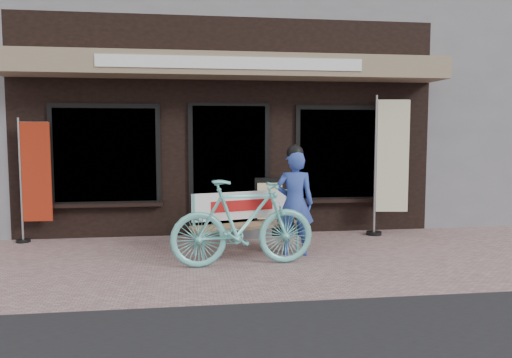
{
  "coord_description": "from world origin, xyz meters",
  "views": [
    {
      "loc": [
        -0.69,
        -6.31,
        1.7
      ],
      "look_at": [
        0.28,
        0.7,
        1.05
      ],
      "focal_mm": 35.0,
      "sensor_mm": 36.0,
      "label": 1
    }
  ],
  "objects": [
    {
      "name": "ground",
      "position": [
        0.0,
        0.0,
        0.0
      ],
      "size": [
        70.0,
        70.0,
        0.0
      ],
      "primitive_type": "plane",
      "color": "#A4807D",
      "rests_on": "ground"
    },
    {
      "name": "person",
      "position": [
        0.78,
        0.44,
        0.76
      ],
      "size": [
        0.58,
        0.43,
        1.55
      ],
      "rotation": [
        0.0,
        0.0,
        -0.17
      ],
      "color": "#2E46A0",
      "rests_on": "ground"
    },
    {
      "name": "nobori_red",
      "position": [
        -3.06,
        1.79,
        1.0
      ],
      "size": [
        0.57,
        0.22,
        1.94
      ],
      "rotation": [
        0.0,
        0.0,
        -0.03
      ],
      "color": "gray",
      "rests_on": "ground"
    },
    {
      "name": "nobori_cream",
      "position": [
        2.63,
        1.57,
        1.2
      ],
      "size": [
        0.69,
        0.29,
        2.33
      ],
      "rotation": [
        0.0,
        0.0,
        -0.14
      ],
      "color": "gray",
      "rests_on": "ground"
    },
    {
      "name": "menu_stand",
      "position": [
        0.63,
        1.72,
        0.5
      ],
      "size": [
        0.49,
        0.12,
        0.97
      ],
      "rotation": [
        0.0,
        0.0,
        0.02
      ],
      "color": "black",
      "rests_on": "ground"
    },
    {
      "name": "storefront",
      "position": [
        0.0,
        4.96,
        2.99
      ],
      "size": [
        7.0,
        6.77,
        6.0
      ],
      "color": "black",
      "rests_on": "ground"
    },
    {
      "name": "bench",
      "position": [
        0.11,
        0.67,
        0.51
      ],
      "size": [
        1.64,
        0.82,
        0.86
      ],
      "rotation": [
        0.0,
        0.0,
        0.28
      ],
      "color": "#64C3BA",
      "rests_on": "ground"
    },
    {
      "name": "bicycle",
      "position": [
        0.0,
        -0.04,
        0.56
      ],
      "size": [
        1.89,
        0.66,
        1.12
      ],
      "primitive_type": "imported",
      "rotation": [
        0.0,
        0.0,
        1.64
      ],
      "color": "#64C3BA",
      "rests_on": "ground"
    }
  ]
}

